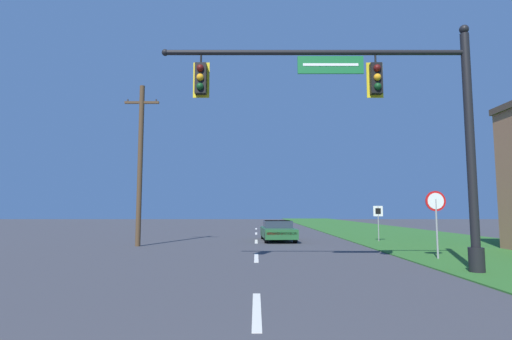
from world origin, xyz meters
TOP-DOWN VIEW (x-y plane):
  - grass_verge_right at (10.50, 30.00)m, footprint 10.00×110.00m
  - road_center_line at (0.00, 22.00)m, footprint 0.16×34.80m
  - signal_mast at (4.06, 10.25)m, footprint 9.52×0.47m
  - car_ahead at (1.29, 22.59)m, footprint 2.04×4.71m
  - stop_sign at (6.73, 13.47)m, footprint 0.76×0.07m
  - route_sign_post at (7.09, 21.77)m, footprint 0.55×0.06m
  - utility_pole_near at (-6.02, 18.98)m, footprint 1.80×0.26m

SIDE VIEW (x-z plane):
  - road_center_line at x=0.00m, z-range 0.00..0.01m
  - grass_verge_right at x=10.50m, z-range 0.00..0.04m
  - car_ahead at x=1.29m, z-range 0.01..1.20m
  - route_sign_post at x=7.09m, z-range 0.51..2.54m
  - stop_sign at x=6.73m, z-range 0.61..3.12m
  - utility_pole_near at x=-6.02m, z-range 0.15..8.51m
  - signal_mast at x=4.06m, z-range 0.81..8.28m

